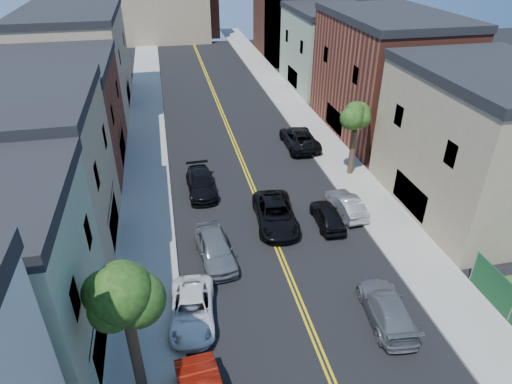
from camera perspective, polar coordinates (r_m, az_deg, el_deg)
sidewalk_left at (r=41.80m, az=-14.17°, el=6.59°), size 3.20×100.00×0.15m
sidewalk_right at (r=43.90m, az=7.00°, el=8.50°), size 3.20×100.00×0.15m
curb_left at (r=41.74m, az=-11.77°, el=6.86°), size 0.30×100.00×0.15m
curb_right at (r=43.39m, az=4.78°, el=8.35°), size 0.30×100.00×0.15m
bldg_left_tan_near at (r=27.56m, az=-28.14°, el=0.89°), size 9.00×10.00×9.00m
bldg_left_brick at (r=37.50m, az=-24.35°, el=8.45°), size 9.00×12.00×8.00m
bldg_left_tan_far at (r=50.45m, az=-21.96°, el=15.14°), size 9.00×16.00×9.50m
bldg_right_tan at (r=32.13m, az=27.13°, el=5.22°), size 9.00×12.00×9.00m
bldg_right_brick at (r=42.92m, az=16.28°, el=13.98°), size 9.00×14.00×10.00m
bldg_right_palegrn at (r=55.44m, az=9.53°, el=17.58°), size 9.00×12.00×8.50m
church at (r=69.64m, az=7.07°, el=22.91°), size 16.20×14.20×22.60m
backdrop_left at (r=81.05m, az=-11.66°, el=22.76°), size 14.00×8.00×12.00m
backdrop_center at (r=85.32m, az=-8.79°, el=22.70°), size 10.00×8.00×10.00m
tree_left_mid at (r=16.04m, az=-17.35°, el=-9.46°), size 5.20×5.20×9.29m
tree_right_far at (r=33.25m, az=13.09°, el=11.03°), size 4.40×4.40×8.03m
white_pickup at (r=22.46m, az=-8.25°, el=-14.82°), size 2.59×4.82×1.29m
grey_car_left at (r=25.67m, az=-5.32°, el=-7.28°), size 2.31×4.86×1.60m
black_car_left at (r=32.29m, az=-7.13°, el=1.11°), size 2.05×4.90×1.41m
grey_car_right at (r=23.14m, az=16.54°, el=-14.24°), size 2.42×4.89×1.37m
black_car_right at (r=28.93m, az=9.25°, el=-3.02°), size 1.73×3.96×1.33m
silver_car_right at (r=30.30m, az=11.61°, el=-1.59°), size 1.68×4.12×1.33m
dark_car_right_far at (r=39.25m, az=5.62°, el=6.94°), size 2.70×5.71×1.58m
black_suv_lane at (r=28.56m, az=2.54°, el=-2.87°), size 2.93×5.60×1.50m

